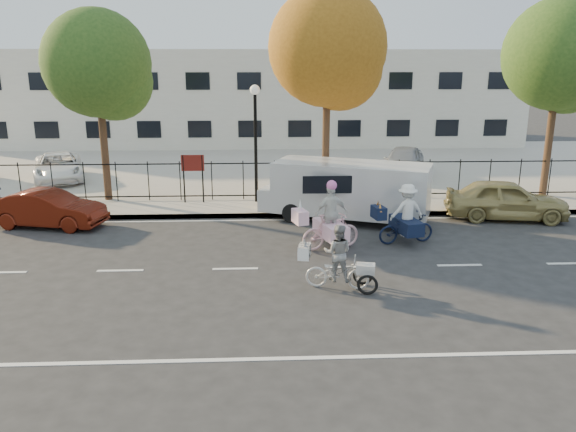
{
  "coord_description": "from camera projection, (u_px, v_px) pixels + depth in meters",
  "views": [
    {
      "loc": [
        0.76,
        -13.92,
        5.25
      ],
      "look_at": [
        1.45,
        1.2,
        1.1
      ],
      "focal_mm": 35.0,
      "sensor_mm": 36.0,
      "label": 1
    }
  ],
  "objects": [
    {
      "name": "curb",
      "position": [
        242.0,
        216.0,
        19.62
      ],
      "size": [
        60.0,
        0.1,
        0.15
      ],
      "primitive_type": "cube",
      "color": "#A8A399",
      "rests_on": "ground"
    },
    {
      "name": "zebra_trike",
      "position": [
        338.0,
        264.0,
        13.36
      ],
      "size": [
        1.86,
        0.96,
        1.59
      ],
      "rotation": [
        0.0,
        0.0,
        1.37
      ],
      "color": "silver",
      "rests_on": "ground"
    },
    {
      "name": "tree_west",
      "position": [
        102.0,
        69.0,
        20.45
      ],
      "size": [
        3.92,
        3.92,
        7.18
      ],
      "color": "#442D1D",
      "rests_on": "ground"
    },
    {
      "name": "road_markings",
      "position": [
        235.0,
        269.0,
        14.77
      ],
      "size": [
        60.0,
        9.52,
        0.01
      ],
      "primitive_type": null,
      "color": "silver",
      "rests_on": "ground"
    },
    {
      "name": "unicorn_bike",
      "position": [
        330.0,
        224.0,
        16.16
      ],
      "size": [
        2.07,
        1.49,
        2.04
      ],
      "rotation": [
        0.0,
        0.0,
        1.87
      ],
      "color": "#FABEC6",
      "rests_on": "ground"
    },
    {
      "name": "iron_fence",
      "position": [
        243.0,
        180.0,
        21.47
      ],
      "size": [
        58.0,
        0.06,
        1.5
      ],
      "primitive_type": null,
      "color": "black",
      "rests_on": "sidewalk"
    },
    {
      "name": "lot_car_b",
      "position": [
        58.0,
        167.0,
        25.07
      ],
      "size": [
        3.31,
        4.74,
        1.2
      ],
      "primitive_type": "imported",
      "rotation": [
        0.0,
        0.0,
        0.34
      ],
      "color": "white",
      "rests_on": "parking_lot"
    },
    {
      "name": "parking_lot",
      "position": [
        248.0,
        165.0,
        29.2
      ],
      "size": [
        60.0,
        15.6,
        0.15
      ],
      "primitive_type": "cube",
      "color": "#A8A399",
      "rests_on": "ground"
    },
    {
      "name": "bull_bike",
      "position": [
        406.0,
        220.0,
        16.72
      ],
      "size": [
        2.0,
        1.4,
        1.81
      ],
      "rotation": [
        0.0,
        0.0,
        1.78
      ],
      "color": "black",
      "rests_on": "ground"
    },
    {
      "name": "tree_east",
      "position": [
        562.0,
        60.0,
        20.96
      ],
      "size": [
        4.16,
        4.16,
        7.63
      ],
      "color": "#442D1D",
      "rests_on": "ground"
    },
    {
      "name": "sidewalk",
      "position": [
        243.0,
        208.0,
        20.63
      ],
      "size": [
        60.0,
        2.2,
        0.15
      ],
      "primitive_type": "cube",
      "color": "#A8A399",
      "rests_on": "ground"
    },
    {
      "name": "lamppost",
      "position": [
        255.0,
        123.0,
        20.52
      ],
      "size": [
        0.36,
        0.36,
        4.33
      ],
      "color": "black",
      "rests_on": "sidewalk"
    },
    {
      "name": "tree_mid",
      "position": [
        331.0,
        53.0,
        20.53
      ],
      "size": [
        4.34,
        4.34,
        7.97
      ],
      "color": "#442D1D",
      "rests_on": "ground"
    },
    {
      "name": "lot_car_d",
      "position": [
        403.0,
        162.0,
        25.83
      ],
      "size": [
        3.02,
        4.38,
        1.38
      ],
      "primitive_type": "imported",
      "rotation": [
        0.0,
        0.0,
        -0.38
      ],
      "color": "#97989E",
      "rests_on": "parking_lot"
    },
    {
      "name": "white_van",
      "position": [
        348.0,
        189.0,
        18.97
      ],
      "size": [
        6.13,
        3.66,
        2.01
      ],
      "rotation": [
        0.0,
        0.0,
        -0.37
      ],
      "color": "silver",
      "rests_on": "ground"
    },
    {
      "name": "ground",
      "position": [
        235.0,
        269.0,
        14.77
      ],
      "size": [
        120.0,
        120.0,
        0.0
      ],
      "primitive_type": "plane",
      "color": "#333334"
    },
    {
      "name": "gold_sedan",
      "position": [
        506.0,
        200.0,
        19.32
      ],
      "size": [
        4.28,
        2.3,
        1.38
      ],
      "primitive_type": "imported",
      "rotation": [
        0.0,
        0.0,
        1.4
      ],
      "color": "tan",
      "rests_on": "ground"
    },
    {
      "name": "street_sign",
      "position": [
        193.0,
        169.0,
        20.87
      ],
      "size": [
        0.85,
        0.06,
        1.8
      ],
      "color": "black",
      "rests_on": "sidewalk"
    },
    {
      "name": "building",
      "position": [
        251.0,
        97.0,
        38.06
      ],
      "size": [
        34.0,
        10.0,
        6.0
      ],
      "primitive_type": "cube",
      "color": "silver",
      "rests_on": "ground"
    },
    {
      "name": "red_sedan",
      "position": [
        48.0,
        209.0,
        18.4
      ],
      "size": [
        3.88,
        2.04,
        1.22
      ],
      "primitive_type": "imported",
      "rotation": [
        0.0,
        0.0,
        1.36
      ],
      "color": "#541509",
      "rests_on": "ground"
    }
  ]
}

